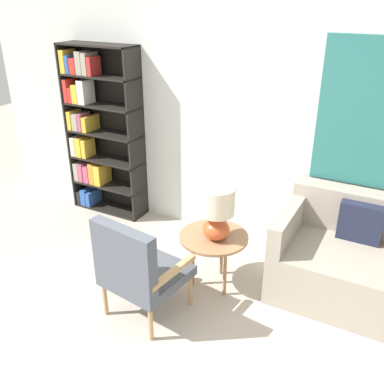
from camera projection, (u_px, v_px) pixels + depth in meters
The scene contains 7 objects.
ground_plane at pixel (125, 360), 3.07m from camera, with size 14.00×14.00×0.00m, color #B2A899.
wall_back at pixel (246, 112), 4.09m from camera, with size 6.40×0.08×2.70m.
bookshelf at pixel (96, 132), 4.86m from camera, with size 0.90×0.30×1.91m.
armchair at pixel (136, 267), 3.28m from camera, with size 0.64×0.65×0.89m.
couch at pixel (380, 268), 3.54m from camera, with size 1.68×0.90×0.85m.
side_table at pixel (214, 240), 3.68m from camera, with size 0.60×0.60×0.51m.
table_lamp at pixel (217, 210), 3.50m from camera, with size 0.29×0.29×0.47m.
Camera 1 is at (1.49, -1.77, 2.41)m, focal length 40.00 mm.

